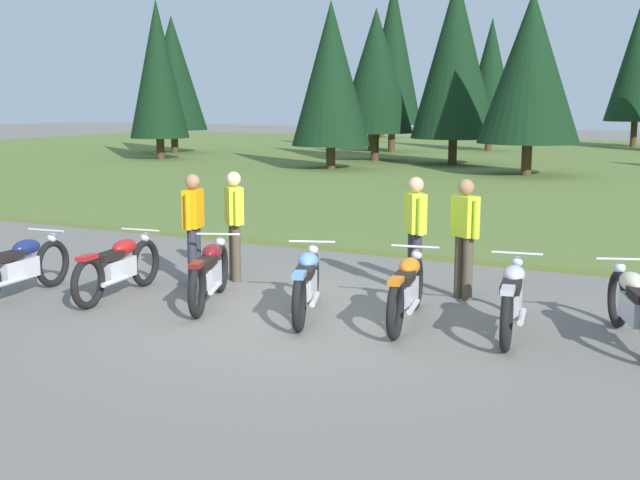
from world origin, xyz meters
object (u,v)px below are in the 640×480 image
motorcycle_navy (19,266)px  rider_in_hivis_vest (194,223)px  rider_checking_bike (415,228)px  motorcycle_cream (635,306)px  motorcycle_maroon (210,272)px  rider_with_back_turned (234,219)px  motorcycle_sky_blue (307,282)px  motorcycle_red (119,266)px  rider_near_row_end (465,231)px  motorcycle_orange (407,289)px  motorcycle_silver (512,298)px

motorcycle_navy → rider_in_hivis_vest: bearing=43.1°
rider_checking_bike → motorcycle_cream: bearing=-20.5°
motorcycle_maroon → rider_with_back_turned: (-0.49, 1.37, 0.51)m
motorcycle_sky_blue → rider_in_hivis_vest: 2.43m
motorcycle_sky_blue → rider_with_back_turned: (-1.94, 1.32, 0.51)m
rider_checking_bike → motorcycle_red: bearing=-150.5°
rider_with_back_turned → rider_near_row_end: 3.48m
rider_with_back_turned → rider_in_hivis_vest: size_ratio=1.00×
motorcycle_red → motorcycle_cream: same height
motorcycle_navy → motorcycle_cream: size_ratio=1.05×
motorcycle_sky_blue → motorcycle_cream: (3.85, 0.62, 0.00)m
rider_with_back_turned → motorcycle_orange: bearing=-18.5°
motorcycle_orange → motorcycle_sky_blue: bearing=-168.7°
motorcycle_maroon → motorcycle_orange: size_ratio=0.95×
motorcycle_maroon → motorcycle_cream: same height
motorcycle_orange → motorcycle_silver: (1.26, 0.14, 0.00)m
rider_with_back_turned → rider_in_hivis_vest: same height
rider_in_hivis_vest → rider_checking_bike: bearing=18.7°
motorcycle_red → rider_checking_bike: size_ratio=1.25×
motorcycle_cream → rider_near_row_end: rider_near_row_end is taller
rider_with_back_turned → rider_checking_bike: 2.78m
motorcycle_sky_blue → rider_in_hivis_vest: size_ratio=1.20×
motorcycle_red → rider_with_back_turned: bearing=61.2°
motorcycle_navy → motorcycle_sky_blue: 4.15m
motorcycle_red → motorcycle_orange: size_ratio=1.01×
motorcycle_silver → rider_with_back_turned: 4.59m
motorcycle_cream → rider_with_back_turned: rider_with_back_turned is taller
motorcycle_navy → motorcycle_orange: 5.44m
motorcycle_sky_blue → motorcycle_silver: bearing=8.8°
motorcycle_cream → rider_with_back_turned: 5.85m
motorcycle_navy → rider_near_row_end: size_ratio=1.26×
motorcycle_cream → rider_near_row_end: bearing=153.7°
motorcycle_red → motorcycle_maroon: same height
motorcycle_sky_blue → motorcycle_maroon: bearing=-178.0°
motorcycle_orange → rider_checking_bike: (-0.46, 1.51, 0.51)m
rider_in_hivis_vest → motorcycle_orange: bearing=-7.7°
motorcycle_red → motorcycle_sky_blue: (2.83, 0.29, 0.00)m
motorcycle_sky_blue → motorcycle_orange: (1.26, 0.25, 0.00)m
motorcycle_silver → rider_with_back_turned: (-4.46, 0.93, 0.51)m
motorcycle_maroon → rider_in_hivis_vest: size_ratio=1.19×
rider_with_back_turned → motorcycle_red: bearing=-118.8°
motorcycle_silver → motorcycle_red: bearing=-172.8°
motorcycle_maroon → motorcycle_silver: same height
motorcycle_sky_blue → rider_checking_bike: 2.00m
motorcycle_navy → motorcycle_maroon: bearing=18.9°
motorcycle_red → rider_checking_bike: bearing=29.5°
motorcycle_red → motorcycle_navy: bearing=-151.9°
rider_near_row_end → rider_checking_bike: 0.71m
rider_checking_bike → motorcycle_silver: bearing=-38.5°
rider_in_hivis_vest → motorcycle_maroon: bearing=-43.7°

